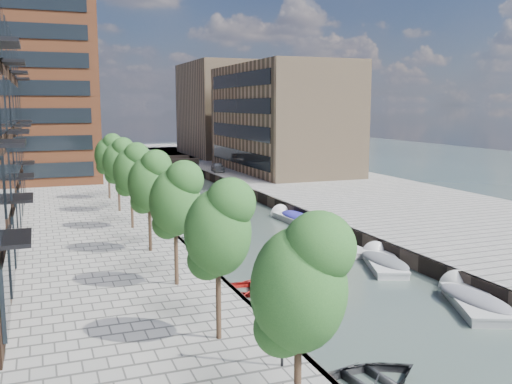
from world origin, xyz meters
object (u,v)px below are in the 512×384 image
tree_2 (175,198)px  sloop_2 (258,292)px  tree_3 (149,180)px  motorboat_4 (383,263)px  sloop_3 (182,238)px  motorboat_3 (293,218)px  tree_1 (218,226)px  sloop_4 (156,214)px  motorboat_2 (334,247)px  car (218,167)px  tree_6 (108,153)px  bridge (149,164)px  tree_4 (131,168)px  motorboat_1 (471,300)px  tree_5 (118,159)px  tree_0 (299,281)px

tree_2 → sloop_2: tree_2 is taller
tree_3 → motorboat_4: 15.00m
sloop_3 → motorboat_3: 10.78m
tree_3 → sloop_3: (3.51, 6.62, -5.31)m
tree_1 → motorboat_3: tree_1 is taller
tree_1 → sloop_3: bearing=80.3°
sloop_4 → motorboat_2: bearing=-132.9°
tree_1 → tree_2: 7.00m
tree_2 → motorboat_4: tree_2 is taller
car → tree_1: bearing=-99.4°
sloop_3 → motorboat_2: (9.03, -6.66, 0.10)m
car → tree_6: bearing=-125.1°
bridge → tree_3: bearing=-100.3°
tree_4 → car: tree_4 is taller
tree_3 → tree_4: bearing=90.0°
motorboat_2 → motorboat_3: 9.75m
sloop_4 → car: car is taller
motorboat_2 → sloop_2: bearing=-140.5°
sloop_3 → motorboat_1: size_ratio=0.80×
sloop_2 → motorboat_4: size_ratio=0.76×
sloop_3 → sloop_4: bearing=14.1°
tree_1 → motorboat_3: (13.86, 23.62, -5.08)m
motorboat_1 → sloop_4: bearing=108.8°
sloop_2 → sloop_3: (-0.83, 13.42, 0.00)m
sloop_2 → car: (11.66, 45.14, 1.62)m
bridge → motorboat_3: 37.78m
tree_1 → tree_2: size_ratio=1.00×
tree_4 → motorboat_4: tree_4 is taller
tree_3 → sloop_2: tree_3 is taller
tree_2 → motorboat_2: (12.54, 6.96, -5.21)m
tree_5 → tree_1: bearing=-90.0°
tree_2 → car: bearing=70.6°
tree_0 → tree_2: size_ratio=1.00×
tree_6 → motorboat_4: size_ratio=1.05×
tree_3 → sloop_3: tree_3 is taller
motorboat_1 → motorboat_2: bearing=94.3°
sloop_3 → motorboat_2: bearing=-112.1°
tree_1 → motorboat_2: size_ratio=1.13×
tree_3 → tree_4: size_ratio=1.00×
sloop_2 → motorboat_4: motorboat_4 is taller
tree_5 → sloop_3: tree_5 is taller
tree_5 → tree_6: 7.00m
tree_6 → sloop_4: bearing=-49.6°
tree_1 → bridge: bearing=82.1°
bridge → tree_0: size_ratio=2.18×
tree_5 → motorboat_3: tree_5 is taller
tree_2 → motorboat_3: bearing=50.2°
tree_2 → car: (16.00, 45.34, -3.69)m
tree_2 → motorboat_2: size_ratio=1.13×
tree_0 → motorboat_2: 24.98m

